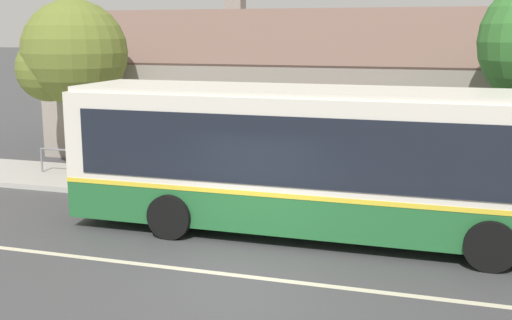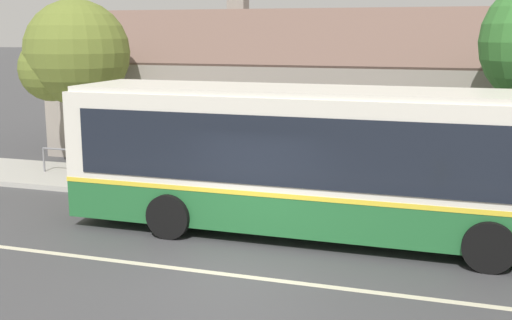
% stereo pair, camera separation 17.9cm
% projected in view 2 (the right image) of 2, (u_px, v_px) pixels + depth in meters
% --- Properties ---
extents(ground_plane, '(300.00, 300.00, 0.00)m').
position_uv_depth(ground_plane, '(228.00, 275.00, 12.04)').
color(ground_plane, '#424244').
extents(sidewalk_far, '(60.00, 3.00, 0.15)m').
position_uv_depth(sidewalk_far, '(304.00, 195.00, 17.62)').
color(sidewalk_far, '#ADAAA3').
rests_on(sidewalk_far, ground).
extents(lane_divider_stripe, '(60.00, 0.16, 0.01)m').
position_uv_depth(lane_divider_stripe, '(228.00, 274.00, 12.04)').
color(lane_divider_stripe, beige).
rests_on(lane_divider_stripe, ground).
extents(community_building, '(25.62, 8.59, 6.37)m').
position_uv_depth(community_building, '(408.00, 106.00, 23.35)').
color(community_building, gray).
rests_on(community_building, ground).
extents(transit_bus, '(11.44, 2.79, 3.28)m').
position_uv_depth(transit_bus, '(322.00, 158.00, 14.06)').
color(transit_bus, '#236633').
rests_on(transit_bus, ground).
extents(bench_by_building, '(1.89, 0.51, 0.94)m').
position_uv_depth(bench_by_building, '(159.00, 168.00, 18.75)').
color(bench_by_building, brown).
rests_on(bench_by_building, sidewalk_far).
extents(street_tree_secondary, '(3.40, 3.37, 5.51)m').
position_uv_depth(street_tree_secondary, '(72.00, 56.00, 20.51)').
color(street_tree_secondary, '#4C3828').
rests_on(street_tree_secondary, ground).
extents(bike_rack, '(1.16, 0.06, 0.78)m').
position_uv_depth(bike_rack, '(59.00, 156.00, 19.97)').
color(bike_rack, slate).
rests_on(bike_rack, sidewalk_far).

